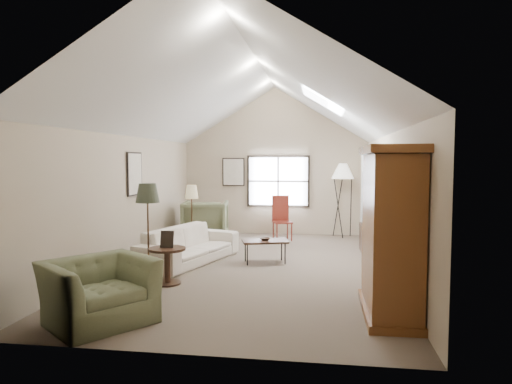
# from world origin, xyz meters

# --- Properties ---
(room_shell) EXTENTS (5.01, 8.01, 4.00)m
(room_shell) POSITION_xyz_m (0.00, 0.00, 3.21)
(room_shell) COLOR brown
(room_shell) RESTS_ON ground
(window) EXTENTS (1.72, 0.08, 1.42)m
(window) POSITION_xyz_m (0.10, 3.96, 1.45)
(window) COLOR black
(window) RESTS_ON room_shell
(skylight) EXTENTS (0.80, 1.20, 0.52)m
(skylight) POSITION_xyz_m (1.30, 0.90, 3.22)
(skylight) COLOR white
(skylight) RESTS_ON room_shell
(wall_art) EXTENTS (1.97, 3.71, 0.88)m
(wall_art) POSITION_xyz_m (-1.88, 1.94, 1.73)
(wall_art) COLOR black
(wall_art) RESTS_ON room_shell
(armoire) EXTENTS (0.60, 1.50, 2.20)m
(armoire) POSITION_xyz_m (2.18, -2.40, 1.10)
(armoire) COLOR brown
(armoire) RESTS_ON ground
(tv_alcove) EXTENTS (0.32, 1.30, 2.10)m
(tv_alcove) POSITION_xyz_m (2.34, 1.60, 1.15)
(tv_alcove) COLOR white
(tv_alcove) RESTS_ON ground
(media_console) EXTENTS (0.34, 1.18, 0.60)m
(media_console) POSITION_xyz_m (2.32, 1.60, 0.30)
(media_console) COLOR #382316
(media_console) RESTS_ON ground
(tv_panel) EXTENTS (0.05, 0.90, 0.55)m
(tv_panel) POSITION_xyz_m (2.32, 1.60, 0.92)
(tv_panel) COLOR black
(tv_panel) RESTS_ON media_console
(sofa) EXTENTS (1.62, 2.57, 0.70)m
(sofa) POSITION_xyz_m (-1.30, 0.19, 0.35)
(sofa) COLOR beige
(sofa) RESTS_ON ground
(armchair_near) EXTENTS (1.59, 1.62, 0.79)m
(armchair_near) POSITION_xyz_m (-1.45, -3.25, 0.40)
(armchair_near) COLOR #6B714F
(armchair_near) RESTS_ON ground
(armchair_far) EXTENTS (1.23, 1.25, 1.02)m
(armchair_far) POSITION_xyz_m (-1.61, 2.63, 0.51)
(armchair_far) COLOR #636C4C
(armchair_far) RESTS_ON ground
(coffee_table) EXTENTS (0.98, 0.71, 0.45)m
(coffee_table) POSITION_xyz_m (0.18, 0.36, 0.22)
(coffee_table) COLOR #3C2818
(coffee_table) RESTS_ON ground
(bowl) EXTENTS (0.26, 0.26, 0.05)m
(bowl) POSITION_xyz_m (0.18, 0.36, 0.48)
(bowl) COLOR #331E15
(bowl) RESTS_ON coffee_table
(side_table) EXTENTS (0.75, 0.75, 0.60)m
(side_table) POSITION_xyz_m (-1.20, -1.41, 0.30)
(side_table) COLOR #342115
(side_table) RESTS_ON ground
(side_chair) EXTENTS (0.56, 0.56, 1.13)m
(side_chair) POSITION_xyz_m (0.30, 2.96, 0.56)
(side_chair) COLOR maroon
(side_chair) RESTS_ON ground
(tripod_lamp) EXTENTS (0.74, 0.74, 1.98)m
(tripod_lamp) POSITION_xyz_m (1.83, 3.65, 0.99)
(tripod_lamp) COLOR white
(tripod_lamp) RESTS_ON ground
(dark_lamp) EXTENTS (0.50, 0.50, 1.67)m
(dark_lamp) POSITION_xyz_m (-1.60, -1.21, 0.84)
(dark_lamp) COLOR #25291D
(dark_lamp) RESTS_ON ground
(tan_lamp) EXTENTS (0.38, 0.38, 1.50)m
(tan_lamp) POSITION_xyz_m (-1.60, 1.39, 0.75)
(tan_lamp) COLOR tan
(tan_lamp) RESTS_ON ground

